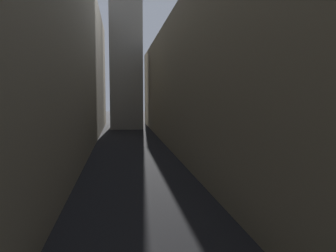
{
  "coord_description": "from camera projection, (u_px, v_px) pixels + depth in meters",
  "views": [
    {
      "loc": [
        -1.52,
        8.1,
        7.7
      ],
      "look_at": [
        0.0,
        18.66,
        6.75
      ],
      "focal_mm": 35.76,
      "sensor_mm": 36.0,
      "label": 1
    }
  ],
  "objects": [
    {
      "name": "clock_tower",
      "position": [
        125.0,
        0.0,
        78.0
      ],
      "size": [
        8.36,
        8.36,
        57.89
      ],
      "color": "gray",
      "rests_on": "ground"
    },
    {
      "name": "building_block_left",
      "position": [
        38.0,
        52.0,
        39.5
      ],
      "size": [
        11.04,
        108.0,
        25.77
      ],
      "primitive_type": "cube",
      "color": "gray",
      "rests_on": "ground"
    },
    {
      "name": "building_block_right",
      "position": [
        222.0,
        82.0,
        42.99
      ],
      "size": [
        12.04,
        108.0,
        19.15
      ],
      "primitive_type": "cube",
      "color": "gray",
      "rests_on": "ground"
    },
    {
      "name": "ground_plane",
      "position": [
        133.0,
        160.0,
        40.24
      ],
      "size": [
        264.0,
        264.0,
        0.0
      ],
      "primitive_type": "plane",
      "color": "black"
    }
  ]
}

